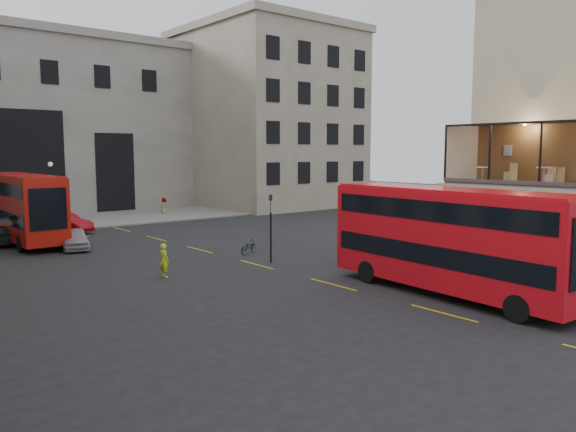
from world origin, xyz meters
TOP-DOWN VIEW (x-y plane):
  - ground at (0.00, 0.00)m, footprint 140.00×140.00m
  - host_frontage at (6.50, 0.00)m, footprint 3.00×11.00m
  - cafe_floor at (6.50, 0.00)m, footprint 3.00×10.00m
  - gateway at (-5.00, 47.99)m, footprint 35.00×10.60m
  - building_right at (20.00, 39.97)m, footprint 16.60×18.60m
  - pavement_far at (-6.00, 38.00)m, footprint 40.00×12.00m
  - traffic_light_near at (-1.00, 12.00)m, footprint 0.16×0.20m
  - street_lamp_b at (-6.00, 34.00)m, footprint 0.36×0.36m
  - bus_near at (0.50, 1.53)m, footprint 3.34×11.63m
  - bus_far at (-9.67, 28.27)m, footprint 2.68×11.55m
  - car_a at (-7.89, 23.25)m, footprint 2.59×4.19m
  - car_b at (-6.21, 30.80)m, footprint 3.50×4.98m
  - car_c at (-11.12, 28.20)m, footprint 2.70×4.66m
  - bicycle at (-0.36, 15.01)m, footprint 1.66×1.07m
  - cyclist at (-7.26, 12.45)m, footprint 0.43×0.63m
  - pedestrian_c at (-3.81, 40.00)m, footprint 0.97×0.48m
  - pedestrian_d at (5.71, 37.83)m, footprint 0.73×0.92m
  - cafe_table_mid at (5.54, 0.06)m, footprint 0.67×0.67m
  - cafe_table_far at (5.86, 3.36)m, footprint 0.62×0.62m
  - cafe_chair_b at (7.66, 0.35)m, footprint 0.43×0.43m
  - cafe_chair_c at (7.34, 0.62)m, footprint 0.44×0.44m
  - cafe_chair_d at (7.35, 2.66)m, footprint 0.55×0.55m

SIDE VIEW (x-z plane):
  - ground at x=0.00m, z-range 0.00..0.00m
  - pavement_far at x=-6.00m, z-range 0.00..0.12m
  - bicycle at x=-0.36m, z-range 0.00..0.82m
  - car_c at x=-11.12m, z-range 0.00..1.27m
  - car_a at x=-7.89m, z-range 0.00..1.33m
  - car_b at x=-6.21m, z-range 0.00..1.56m
  - pedestrian_c at x=-3.81m, z-range 0.00..1.61m
  - pedestrian_d at x=5.71m, z-range 0.00..1.64m
  - cyclist at x=-7.26m, z-range 0.00..1.67m
  - host_frontage at x=6.50m, z-range 0.00..4.50m
  - street_lamp_b at x=-6.00m, z-range -0.27..5.06m
  - traffic_light_near at x=-1.00m, z-range 0.52..4.32m
  - bus_near at x=0.50m, z-range 0.28..4.87m
  - bus_far at x=-9.67m, z-range 0.28..4.89m
  - cafe_floor at x=6.50m, z-range 4.50..4.60m
  - cafe_chair_b at x=7.66m, z-range 4.45..5.23m
  - cafe_chair_c at x=7.34m, z-range 4.44..5.25m
  - cafe_chair_d at x=7.35m, z-range 4.41..5.36m
  - cafe_table_far at x=5.86m, z-range 4.73..5.50m
  - cafe_table_mid at x=5.54m, z-range 4.74..5.57m
  - gateway at x=-5.00m, z-range 0.39..18.39m
  - building_right at x=20.00m, z-range 0.39..20.39m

